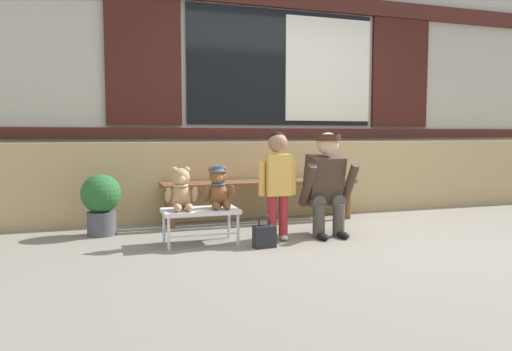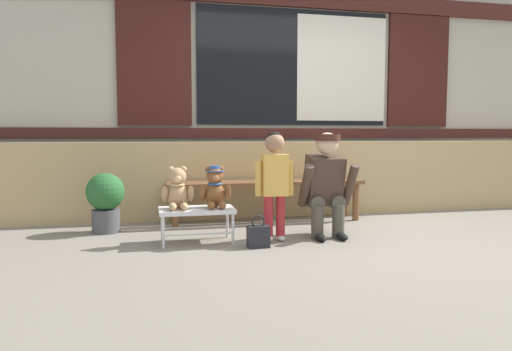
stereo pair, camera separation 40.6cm
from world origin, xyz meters
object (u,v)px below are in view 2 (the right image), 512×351
Objects in this scene: small_display_bench at (197,212)px; teddy_bear_with_hat at (215,188)px; handbag_on_ground at (258,236)px; child_standing at (275,174)px; wooden_bench_long at (266,187)px; teddy_bear_plain at (178,190)px; potted_plant at (105,199)px; adult_crouching at (326,184)px.

teddy_bear_with_hat is at bearing 0.77° from small_display_bench.
handbag_on_ground is (0.32, -0.30, -0.38)m from teddy_bear_with_hat.
wooden_bench_long is at bearing 80.44° from child_standing.
wooden_bench_long is 1.29m from teddy_bear_plain.
potted_plant is (-0.96, 0.63, -0.15)m from teddy_bear_with_hat.
wooden_bench_long is at bearing 112.15° from adult_crouching.
small_display_bench is at bearing -179.23° from teddy_bear_with_hat.
teddy_bear_with_hat is 0.38× the size of child_standing.
potted_plant is at bearing 141.89° from small_display_bench.
adult_crouching is at bearing -67.85° from wooden_bench_long.
handbag_on_ground is 0.48× the size of potted_plant.
wooden_bench_long is at bearing 45.31° from small_display_bench.
adult_crouching reaches higher than handbag_on_ground.
child_standing is at bearing -5.51° from teddy_bear_plain.
small_display_bench is 1.19m from adult_crouching.
adult_crouching is 0.84m from handbag_on_ground.
teddy_bear_plain is (-0.16, 0.00, 0.20)m from small_display_bench.
child_standing is at bearing -9.00° from teddy_bear_with_hat.
teddy_bear_plain is at bearing 179.14° from adult_crouching.
potted_plant reaches higher than handbag_on_ground.
child_standing is (-0.15, -0.91, 0.22)m from wooden_bench_long.
teddy_bear_with_hat is 0.53m from child_standing.
teddy_bear_plain and teddy_bear_with_hat have the same top height.
teddy_bear_plain is (-0.98, -0.83, 0.09)m from wooden_bench_long.
adult_crouching is at bearing 6.85° from child_standing.
teddy_bear_plain is at bearing -139.80° from wooden_bench_long.
potted_plant reaches higher than wooden_bench_long.
potted_plant is (-1.97, 0.65, -0.16)m from adult_crouching.
potted_plant is (-1.63, -0.21, -0.05)m from wooden_bench_long.
child_standing is 3.52× the size of handbag_on_ground.
adult_crouching is at bearing 21.53° from handbag_on_ground.
teddy_bear_plain is at bearing -44.37° from potted_plant.
teddy_bear_with_hat is at bearing -128.64° from wooden_bench_long.
handbag_on_ground is at bearing -132.30° from child_standing.
small_display_bench is 0.58m from handbag_on_ground.
adult_crouching is 3.49× the size of handbag_on_ground.
potted_plant is at bearing -172.79° from wooden_bench_long.
wooden_bench_long is at bearing 7.21° from potted_plant.
teddy_bear_with_hat is 1.01m from adult_crouching.
handbag_on_ground is at bearing -24.83° from teddy_bear_plain.
teddy_bear_with_hat is 0.64× the size of potted_plant.
adult_crouching reaches higher than wooden_bench_long.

